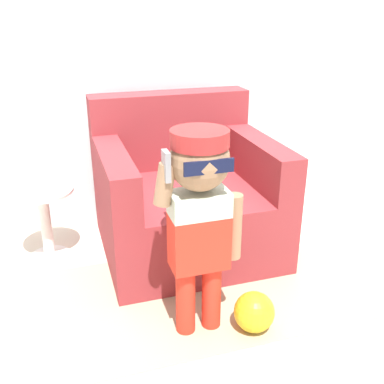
{
  "coord_description": "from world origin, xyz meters",
  "views": [
    {
      "loc": [
        -0.88,
        -2.5,
        1.52
      ],
      "look_at": [
        -0.21,
        -0.37,
        0.57
      ],
      "focal_mm": 42.0,
      "sensor_mm": 36.0,
      "label": 1
    }
  ],
  "objects_px": {
    "armchair": "(184,197)",
    "toy_ball": "(254,312)",
    "person_child": "(200,204)",
    "side_table": "(45,217)"
  },
  "relations": [
    {
      "from": "toy_ball",
      "to": "person_child",
      "type": "bearing_deg",
      "value": 160.39
    },
    {
      "from": "armchair",
      "to": "person_child",
      "type": "distance_m",
      "value": 0.92
    },
    {
      "from": "armchair",
      "to": "person_child",
      "type": "bearing_deg",
      "value": -101.82
    },
    {
      "from": "armchair",
      "to": "person_child",
      "type": "height_order",
      "value": "person_child"
    },
    {
      "from": "side_table",
      "to": "toy_ball",
      "type": "height_order",
      "value": "side_table"
    },
    {
      "from": "armchair",
      "to": "toy_ball",
      "type": "distance_m",
      "value": 0.97
    },
    {
      "from": "person_child",
      "to": "toy_ball",
      "type": "distance_m",
      "value": 0.64
    },
    {
      "from": "person_child",
      "to": "toy_ball",
      "type": "bearing_deg",
      "value": -19.61
    },
    {
      "from": "armchair",
      "to": "side_table",
      "type": "relative_size",
      "value": 2.26
    },
    {
      "from": "toy_ball",
      "to": "side_table",
      "type": "bearing_deg",
      "value": 133.33
    }
  ]
}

